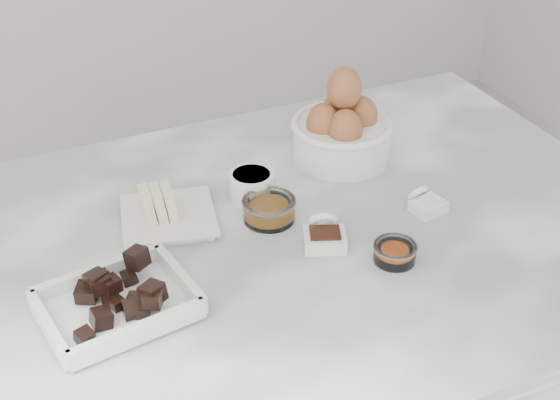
# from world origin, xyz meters

# --- Properties ---
(marble_slab) EXTENTS (1.20, 0.80, 0.04)m
(marble_slab) POSITION_xyz_m (0.00, 0.00, 0.92)
(marble_slab) COLOR white
(marble_slab) RESTS_ON cabinet
(chocolate_dish) EXTENTS (0.22, 0.18, 0.05)m
(chocolate_dish) POSITION_xyz_m (-0.27, -0.08, 0.96)
(chocolate_dish) COLOR white
(chocolate_dish) RESTS_ON marble_slab
(butter_plate) EXTENTS (0.17, 0.17, 0.06)m
(butter_plate) POSITION_xyz_m (-0.14, 0.10, 0.96)
(butter_plate) COLOR white
(butter_plate) RESTS_ON marble_slab
(sugar_ramekin) EXTENTS (0.08, 0.08, 0.05)m
(sugar_ramekin) POSITION_xyz_m (0.01, 0.11, 0.96)
(sugar_ramekin) COLOR white
(sugar_ramekin) RESTS_ON marble_slab
(egg_bowl) EXTENTS (0.18, 0.18, 0.17)m
(egg_bowl) POSITION_xyz_m (0.20, 0.17, 1.00)
(egg_bowl) COLOR white
(egg_bowl) RESTS_ON marble_slab
(honey_bowl) EXTENTS (0.09, 0.09, 0.04)m
(honey_bowl) POSITION_xyz_m (0.01, 0.04, 0.96)
(honey_bowl) COLOR white
(honey_bowl) RESTS_ON marble_slab
(zest_bowl) EXTENTS (0.07, 0.07, 0.03)m
(zest_bowl) POSITION_xyz_m (0.13, -0.13, 0.96)
(zest_bowl) COLOR white
(zest_bowl) RESTS_ON marble_slab
(vanilla_spoon) EXTENTS (0.08, 0.09, 0.05)m
(vanilla_spoon) POSITION_xyz_m (0.06, -0.05, 0.96)
(vanilla_spoon) COLOR white
(vanilla_spoon) RESTS_ON marble_slab
(salt_spoon) EXTENTS (0.06, 0.07, 0.04)m
(salt_spoon) POSITION_xyz_m (0.25, -0.04, 0.95)
(salt_spoon) COLOR white
(salt_spoon) RESTS_ON marble_slab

